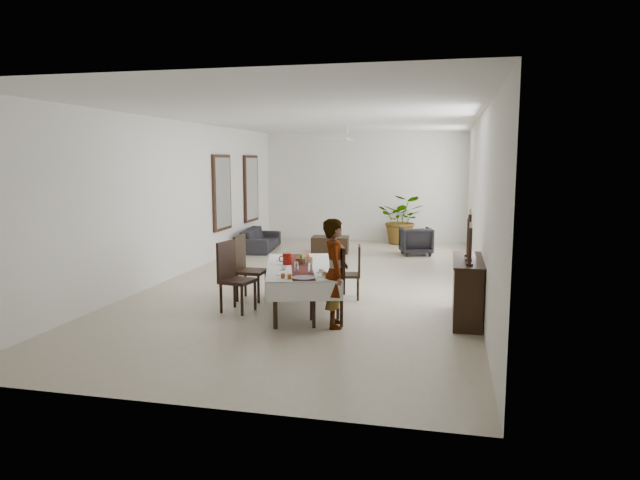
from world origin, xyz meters
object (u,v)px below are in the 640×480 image
(red_pitcher, at_px, (287,259))
(woman, at_px, (335,273))
(sofa, at_px, (260,239))
(dining_table_top, at_px, (302,268))
(sideboard_body, at_px, (467,291))

(red_pitcher, distance_m, woman, 1.32)
(red_pitcher, xyz_separation_m, sofa, (-2.38, 5.66, -0.52))
(woman, relative_size, sofa, 0.80)
(dining_table_top, height_order, sideboard_body, sideboard_body)
(woman, bearing_deg, sideboard_body, -80.65)
(sideboard_body, bearing_deg, woman, -157.70)
(sofa, bearing_deg, woman, -159.27)
(sideboard_body, bearing_deg, red_pitcher, 177.43)
(woman, distance_m, sideboard_body, 2.04)
(woman, height_order, sofa, woman)
(sofa, bearing_deg, sideboard_body, -144.35)
(sideboard_body, xyz_separation_m, sofa, (-5.22, 5.79, -0.16))
(dining_table_top, distance_m, sofa, 6.33)
(red_pitcher, height_order, woman, woman)
(red_pitcher, xyz_separation_m, sideboard_body, (2.84, -0.13, -0.35))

